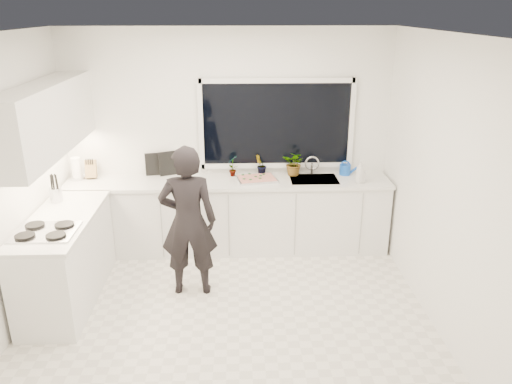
{
  "coord_description": "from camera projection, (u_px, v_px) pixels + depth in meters",
  "views": [
    {
      "loc": [
        0.13,
        -4.31,
        2.9
      ],
      "look_at": [
        0.3,
        0.4,
        1.15
      ],
      "focal_mm": 35.0,
      "sensor_mm": 36.0,
      "label": 1
    }
  ],
  "objects": [
    {
      "name": "watering_can",
      "position": [
        345.0,
        170.0,
        6.26
      ],
      "size": [
        0.17,
        0.17,
        0.13
      ],
      "primitive_type": "cylinder",
      "rotation": [
        0.0,
        0.0,
        0.22
      ],
      "color": "blue",
      "rests_on": "countertop_back"
    },
    {
      "name": "window",
      "position": [
        276.0,
        124.0,
        6.14
      ],
      "size": [
        1.8,
        0.02,
        1.0
      ],
      "primitive_type": "cube",
      "color": "black",
      "rests_on": "wall_back"
    },
    {
      "name": "herb_plants",
      "position": [
        282.0,
        164.0,
        6.2
      ],
      "size": [
        1.03,
        0.35,
        0.31
      ],
      "color": "#26662D",
      "rests_on": "countertop_back"
    },
    {
      "name": "utensil_crock",
      "position": [
        56.0,
        195.0,
        5.38
      ],
      "size": [
        0.14,
        0.14,
        0.16
      ],
      "primitive_type": "cylinder",
      "rotation": [
        0.0,
        0.0,
        0.06
      ],
      "color": "silver",
      "rests_on": "countertop_left"
    },
    {
      "name": "picture_frame_small",
      "position": [
        169.0,
        163.0,
        6.23
      ],
      "size": [
        0.24,
        0.12,
        0.3
      ],
      "primitive_type": "cube",
      "rotation": [
        0.0,
        0.0,
        0.41
      ],
      "color": "black",
      "rests_on": "countertop_back"
    },
    {
      "name": "knife_block",
      "position": [
        91.0,
        170.0,
        6.12
      ],
      "size": [
        0.14,
        0.12,
        0.22
      ],
      "primitive_type": "cube",
      "rotation": [
        0.0,
        0.0,
        0.14
      ],
      "color": "olive",
      "rests_on": "countertop_back"
    },
    {
      "name": "pizza_tray",
      "position": [
        257.0,
        179.0,
        6.06
      ],
      "size": [
        0.53,
        0.43,
        0.03
      ],
      "primitive_type": "cube",
      "rotation": [
        0.0,
        0.0,
        0.2
      ],
      "color": "#B5B6BA",
      "rests_on": "countertop_back"
    },
    {
      "name": "stovetop",
      "position": [
        45.0,
        231.0,
        4.66
      ],
      "size": [
        0.56,
        0.48,
        0.03
      ],
      "primitive_type": "cube",
      "color": "black",
      "rests_on": "countertop_left"
    },
    {
      "name": "picture_frame_large",
      "position": [
        154.0,
        164.0,
        6.23
      ],
      "size": [
        0.22,
        0.06,
        0.28
      ],
      "primitive_type": "cube",
      "rotation": [
        0.0,
        0.0,
        0.17
      ],
      "color": "black",
      "rests_on": "countertop_back"
    },
    {
      "name": "base_cabinets_back",
      "position": [
        229.0,
        216.0,
        6.25
      ],
      "size": [
        3.92,
        0.58,
        0.88
      ],
      "primitive_type": "cube",
      "color": "white",
      "rests_on": "floor"
    },
    {
      "name": "ceiling",
      "position": [
        221.0,
        32.0,
        4.1
      ],
      "size": [
        4.0,
        3.5,
        0.02
      ],
      "primitive_type": "cube",
      "color": "white",
      "rests_on": "wall_back"
    },
    {
      "name": "countertop_back",
      "position": [
        228.0,
        182.0,
        6.08
      ],
      "size": [
        3.94,
        0.62,
        0.04
      ],
      "primitive_type": "cube",
      "color": "silver",
      "rests_on": "base_cabinets_back"
    },
    {
      "name": "paper_towel_roll",
      "position": [
        76.0,
        169.0,
        6.07
      ],
      "size": [
        0.14,
        0.14,
        0.26
      ],
      "primitive_type": "cylinder",
      "rotation": [
        0.0,
        0.0,
        0.3
      ],
      "color": "white",
      "rests_on": "countertop_back"
    },
    {
      "name": "floor",
      "position": [
        228.0,
        313.0,
        5.05
      ],
      "size": [
        4.0,
        3.5,
        0.02
      ],
      "primitive_type": "cube",
      "color": "beige",
      "rests_on": "ground"
    },
    {
      "name": "wall_right",
      "position": [
        441.0,
        185.0,
        4.64
      ],
      "size": [
        0.02,
        3.5,
        2.7
      ],
      "primitive_type": "cube",
      "color": "white",
      "rests_on": "ground"
    },
    {
      "name": "soap_bottles",
      "position": [
        360.0,
        172.0,
        5.95
      ],
      "size": [
        0.15,
        0.15,
        0.28
      ],
      "color": "#D8BF66",
      "rests_on": "countertop_back"
    },
    {
      "name": "base_cabinets_left",
      "position": [
        66.0,
        260.0,
        5.16
      ],
      "size": [
        0.58,
        1.6,
        0.88
      ],
      "primitive_type": "cube",
      "color": "white",
      "rests_on": "floor"
    },
    {
      "name": "countertop_left",
      "position": [
        60.0,
        220.0,
        5.0
      ],
      "size": [
        0.62,
        1.6,
        0.04
      ],
      "primitive_type": "cube",
      "color": "silver",
      "rests_on": "base_cabinets_left"
    },
    {
      "name": "sink",
      "position": [
        314.0,
        183.0,
        6.14
      ],
      "size": [
        0.58,
        0.42,
        0.14
      ],
      "primitive_type": "cube",
      "color": "silver",
      "rests_on": "countertop_back"
    },
    {
      "name": "upper_cabinets",
      "position": [
        47.0,
        119.0,
        5.0
      ],
      "size": [
        0.34,
        2.1,
        0.7
      ],
      "primitive_type": "cube",
      "color": "white",
      "rests_on": "wall_left"
    },
    {
      "name": "person",
      "position": [
        188.0,
        222.0,
        5.16
      ],
      "size": [
        0.6,
        0.4,
        1.63
      ],
      "primitive_type": "imported",
      "rotation": [
        0.0,
        0.0,
        3.15
      ],
      "color": "black",
      "rests_on": "floor"
    },
    {
      "name": "pizza",
      "position": [
        257.0,
        178.0,
        6.06
      ],
      "size": [
        0.48,
        0.38,
        0.01
      ],
      "primitive_type": "cube",
      "rotation": [
        0.0,
        0.0,
        0.2
      ],
      "color": "red",
      "rests_on": "pizza_tray"
    },
    {
      "name": "wall_back",
      "position": [
        228.0,
        139.0,
        6.22
      ],
      "size": [
        4.0,
        0.02,
        2.7
      ],
      "primitive_type": "cube",
      "color": "white",
      "rests_on": "ground"
    },
    {
      "name": "faucet",
      "position": [
        312.0,
        166.0,
        6.27
      ],
      "size": [
        0.03,
        0.03,
        0.22
      ],
      "primitive_type": "cylinder",
      "color": "silver",
      "rests_on": "countertop_back"
    },
    {
      "name": "wall_left",
      "position": [
        3.0,
        190.0,
        4.51
      ],
      "size": [
        0.02,
        3.5,
        2.7
      ],
      "primitive_type": "cube",
      "color": "white",
      "rests_on": "ground"
    }
  ]
}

